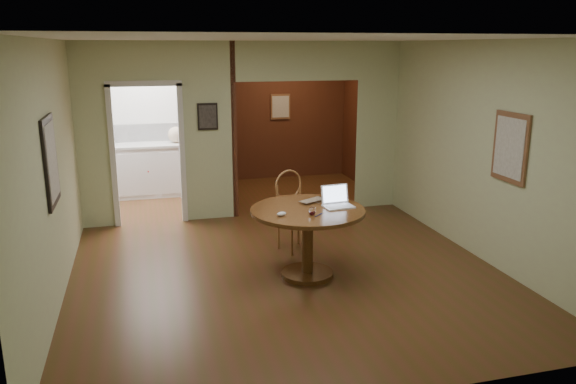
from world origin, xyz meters
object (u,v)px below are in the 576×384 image
object	(u,v)px
dining_table	(308,227)
open_laptop	(337,200)
closed_laptop	(315,202)
chair	(293,206)

from	to	relation	value
dining_table	open_laptop	world-z (taller)	open_laptop
dining_table	closed_laptop	distance (m)	0.36
dining_table	open_laptop	size ratio (longest dim) A/B	3.71
dining_table	open_laptop	bearing A→B (deg)	5.48
open_laptop	chair	bearing A→B (deg)	102.22
dining_table	closed_laptop	bearing A→B (deg)	54.10
dining_table	chair	bearing A→B (deg)	85.25
chair	closed_laptop	world-z (taller)	chair
chair	closed_laptop	bearing A→B (deg)	-101.68
open_laptop	closed_laptop	world-z (taller)	open_laptop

